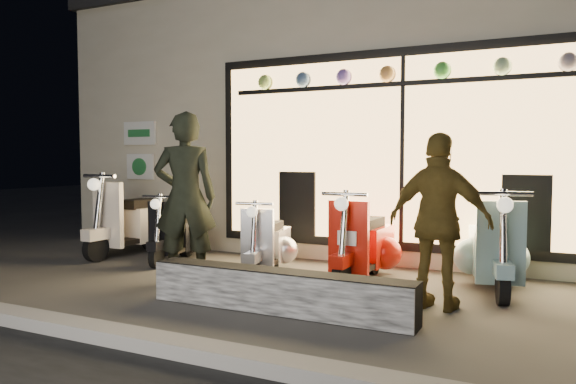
% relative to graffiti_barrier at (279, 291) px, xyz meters
% --- Properties ---
extents(ground, '(40.00, 40.00, 0.00)m').
position_rel_graffiti_barrier_xyz_m(ground, '(-0.32, 0.65, -0.20)').
color(ground, '#383533').
rests_on(ground, ground).
extents(kerb, '(40.00, 0.25, 0.12)m').
position_rel_graffiti_barrier_xyz_m(kerb, '(-0.32, -1.35, -0.14)').
color(kerb, slate).
rests_on(kerb, ground).
extents(shop_building, '(10.20, 6.23, 4.20)m').
position_rel_graffiti_barrier_xyz_m(shop_building, '(-0.32, 5.63, 1.90)').
color(shop_building, beige).
rests_on(shop_building, ground).
extents(graffiti_barrier, '(2.64, 0.28, 0.40)m').
position_rel_graffiti_barrier_xyz_m(graffiti_barrier, '(0.00, 0.00, 0.00)').
color(graffiti_barrier, black).
rests_on(graffiti_barrier, ground).
extents(scooter_silver, '(0.57, 1.26, 0.90)m').
position_rel_graffiti_barrier_xyz_m(scooter_silver, '(-0.97, 1.61, 0.16)').
color(scooter_silver, black).
rests_on(scooter_silver, ground).
extents(scooter_red, '(0.46, 1.43, 1.03)m').
position_rel_graffiti_barrier_xyz_m(scooter_red, '(0.25, 1.77, 0.21)').
color(scooter_red, black).
rests_on(scooter_red, ground).
extents(scooter_black, '(0.57, 1.29, 0.91)m').
position_rel_graffiti_barrier_xyz_m(scooter_black, '(-2.52, 1.80, 0.17)').
color(scooter_black, black).
rests_on(scooter_black, ground).
extents(scooter_cream, '(0.55, 1.63, 1.17)m').
position_rel_graffiti_barrier_xyz_m(scooter_cream, '(-3.41, 1.97, 0.27)').
color(scooter_cream, black).
rests_on(scooter_cream, ground).
extents(scooter_blue, '(0.71, 1.51, 1.07)m').
position_rel_graffiti_barrier_xyz_m(scooter_blue, '(1.69, 1.96, 0.23)').
color(scooter_blue, black).
rests_on(scooter_blue, ground).
extents(man, '(0.86, 0.78, 1.98)m').
position_rel_graffiti_barrier_xyz_m(man, '(-1.60, 0.72, 0.79)').
color(man, black).
rests_on(man, ground).
extents(woman, '(1.03, 0.52, 1.69)m').
position_rel_graffiti_barrier_xyz_m(woman, '(1.32, 0.78, 0.65)').
color(woman, brown).
rests_on(woman, ground).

